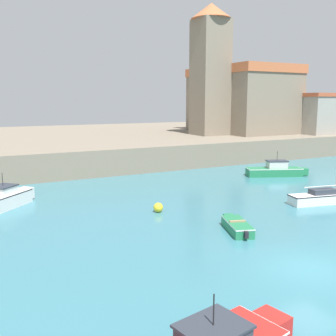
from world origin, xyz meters
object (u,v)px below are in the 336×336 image
object	(u,v)px
dinghy_green_2	(237,226)
motorboat_green_5	(276,170)
sailboat_white_1	(330,197)
motorboat_white_3	(4,199)
church	(236,94)
harbor_shed_mid_row	(320,113)
mooring_buoy	(158,207)

from	to	relation	value
dinghy_green_2	motorboat_green_5	xyz separation A→B (m)	(13.45, 11.58, 0.25)
dinghy_green_2	motorboat_green_5	distance (m)	17.75
sailboat_white_1	motorboat_green_5	size ratio (longest dim) A/B	1.13
motorboat_white_3	church	world-z (taller)	church
church	harbor_shed_mid_row	bearing A→B (deg)	-38.76
dinghy_green_2	church	xyz separation A→B (m)	(22.53, 30.31, 7.87)
motorboat_white_3	motorboat_green_5	bearing A→B (deg)	0.54
dinghy_green_2	harbor_shed_mid_row	size ratio (longest dim) A/B	0.48
motorboat_green_5	church	xyz separation A→B (m)	(9.08, 18.73, 7.62)
sailboat_white_1	dinghy_green_2	xyz separation A→B (m)	(-9.81, -1.95, -0.13)
mooring_buoy	dinghy_green_2	bearing A→B (deg)	-67.37
dinghy_green_2	motorboat_white_3	bearing A→B (deg)	134.75
motorboat_green_5	mooring_buoy	size ratio (longest dim) A/B	9.38
church	motorboat_green_5	bearing A→B (deg)	-115.87
mooring_buoy	church	world-z (taller)	church
harbor_shed_mid_row	motorboat_green_5	bearing A→B (deg)	-148.37
harbor_shed_mid_row	sailboat_white_1	bearing A→B (deg)	-136.41
church	harbor_shed_mid_row	distance (m)	12.18
motorboat_green_5	mooring_buoy	distance (m)	16.88
motorboat_green_5	harbor_shed_mid_row	distance (m)	22.09
mooring_buoy	motorboat_white_3	bearing A→B (deg)	146.76
sailboat_white_1	motorboat_green_5	bearing A→B (deg)	69.30
sailboat_white_1	mooring_buoy	xyz separation A→B (m)	(-12.09, 3.52, -0.12)
dinghy_green_2	motorboat_green_5	world-z (taller)	motorboat_green_5
dinghy_green_2	church	world-z (taller)	church
motorboat_white_3	motorboat_green_5	size ratio (longest dim) A/B	0.76
sailboat_white_1	motorboat_green_5	distance (m)	10.29
dinghy_green_2	harbor_shed_mid_row	xyz separation A→B (m)	(31.79, 22.87, 5.17)
sailboat_white_1	motorboat_white_3	distance (m)	23.06
dinghy_green_2	mooring_buoy	world-z (taller)	dinghy_green_2
dinghy_green_2	mooring_buoy	xyz separation A→B (m)	(-2.28, 5.47, 0.01)
motorboat_green_5	harbor_shed_mid_row	size ratio (longest dim) A/B	0.84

